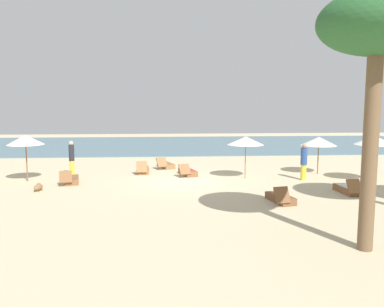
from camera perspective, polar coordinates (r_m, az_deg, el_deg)
ground_plane at (r=19.80m, az=-1.77°, el=-4.03°), size 60.00×60.00×0.00m
ocean_water at (r=36.61m, az=-2.81°, el=1.27°), size 48.00×16.00×0.06m
umbrella_0 at (r=22.73m, az=17.62°, el=1.68°), size 1.92×1.92×2.03m
umbrella_1 at (r=21.20m, az=-22.65°, el=1.80°), size 1.78×1.78×2.31m
umbrella_2 at (r=20.51m, az=7.66°, el=1.82°), size 1.86×1.86×2.17m
umbrella_3 at (r=21.44m, az=24.58°, el=1.72°), size 1.93×1.93×2.27m
lounger_0 at (r=16.13m, az=12.51°, el=-6.22°), size 0.92×1.72×0.74m
lounger_1 at (r=21.49m, az=-0.64°, el=-2.64°), size 1.06×1.79×0.68m
lounger_2 at (r=18.57m, az=21.36°, el=-4.75°), size 0.70×1.70×0.72m
lounger_3 at (r=22.34m, az=-6.98°, el=-2.32°), size 0.70×1.68×0.74m
lounger_4 at (r=23.92m, az=-3.79°, el=-1.65°), size 1.15×1.78×0.69m
lounger_5 at (r=20.26m, az=-16.80°, el=-3.60°), size 0.92×1.77×0.69m
person_0 at (r=22.17m, az=-16.78°, el=-0.57°), size 0.37×0.37×1.87m
person_1 at (r=20.81m, az=15.65°, el=-1.14°), size 0.35×0.35×1.82m
palm_0 at (r=11.38m, az=24.89°, el=15.71°), size 2.98×2.98×6.69m
dog at (r=19.00m, az=-21.06°, el=-4.50°), size 0.39×0.69×0.32m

